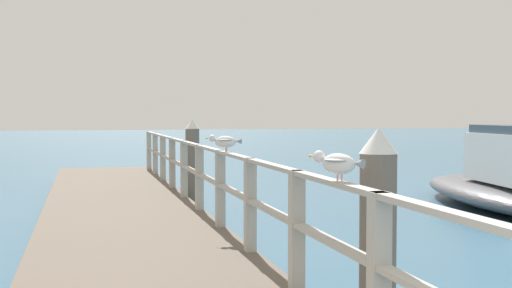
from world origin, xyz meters
TOP-DOWN VIEW (x-y plane):
  - pier_deck at (0.00, 9.10)m, footprint 2.49×18.21m
  - pier_railing at (1.17, 9.10)m, footprint 0.12×16.73m
  - dock_piling_near at (1.55, 3.30)m, footprint 0.29×0.29m
  - dock_piling_far at (1.55, 12.17)m, footprint 0.29×0.29m
  - seagull_foreground at (1.16, 3.16)m, footprint 0.29×0.43m
  - seagull_background at (1.16, 7.10)m, footprint 0.44×0.27m

SIDE VIEW (x-z plane):
  - pier_deck at x=0.00m, z-range 0.00..0.38m
  - dock_piling_near at x=1.55m, z-range 0.01..1.80m
  - dock_piling_far at x=1.55m, z-range 0.01..1.80m
  - pier_railing at x=1.17m, z-range 0.50..1.53m
  - seagull_foreground at x=1.16m, z-range 1.44..1.65m
  - seagull_background at x=1.16m, z-range 1.44..1.65m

